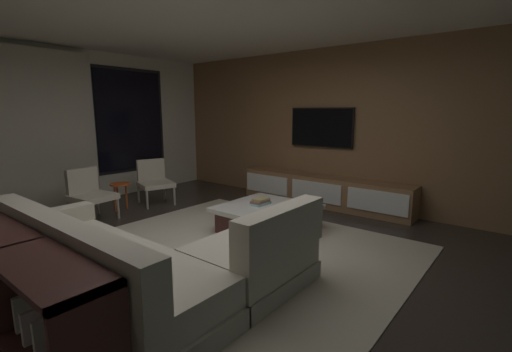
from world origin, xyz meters
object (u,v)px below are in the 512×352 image
object	(u,v)px
sectional_couch	(146,266)
accent_chair_by_curtain	(89,192)
side_stool	(120,188)
mounted_tv	(321,127)
media_console	(324,192)
console_table_behind_couch	(20,289)
book_stack_on_coffee_table	(260,202)
coffee_table	(267,218)
accent_chair_near_window	(154,179)

from	to	relation	value
sectional_couch	accent_chair_by_curtain	bearing A→B (deg)	73.12
side_stool	mounted_tv	xyz separation A→B (m)	(2.55, -2.31, 0.98)
side_stool	mounted_tv	size ratio (longest dim) A/B	0.39
side_stool	media_console	bearing A→B (deg)	-46.62
media_console	console_table_behind_couch	distance (m)	4.65
book_stack_on_coffee_table	media_console	distance (m)	1.68
book_stack_on_coffee_table	media_console	world-z (taller)	media_console
sectional_couch	side_stool	world-z (taller)	sectional_couch
coffee_table	accent_chair_by_curtain	size ratio (longest dim) A/B	1.49
mounted_tv	book_stack_on_coffee_table	bearing A→B (deg)	-177.02
accent_chair_near_window	media_console	distance (m)	3.02
mounted_tv	console_table_behind_couch	bearing A→B (deg)	-176.35
side_stool	coffee_table	bearing A→B (deg)	-74.97
coffee_table	mounted_tv	bearing A→B (deg)	6.72
sectional_couch	coffee_table	xyz separation A→B (m)	(2.04, 0.22, -0.10)
console_table_behind_couch	book_stack_on_coffee_table	bearing A→B (deg)	4.07
console_table_behind_couch	accent_chair_by_curtain	bearing A→B (deg)	55.72
coffee_table	book_stack_on_coffee_table	xyz separation A→B (m)	(0.02, 0.12, 0.21)
accent_chair_near_window	console_table_behind_couch	distance (m)	3.89
console_table_behind_couch	coffee_table	bearing A→B (deg)	1.69
coffee_table	sectional_couch	bearing A→B (deg)	-173.95
coffee_table	side_stool	world-z (taller)	side_stool
book_stack_on_coffee_table	accent_chair_near_window	world-z (taller)	accent_chair_near_window
book_stack_on_coffee_table	console_table_behind_couch	xyz separation A→B (m)	(-2.97, -0.21, 0.02)
book_stack_on_coffee_table	accent_chair_by_curtain	xyz separation A→B (m)	(-1.26, 2.31, 0.04)
book_stack_on_coffee_table	accent_chair_near_window	xyz separation A→B (m)	(-0.06, 2.37, 0.04)
accent_chair_near_window	console_table_behind_couch	xyz separation A→B (m)	(-2.92, -2.58, -0.02)
mounted_tv	console_table_behind_couch	xyz separation A→B (m)	(-4.83, -0.31, -0.93)
accent_chair_by_curtain	console_table_behind_couch	bearing A→B (deg)	-124.28
coffee_table	accent_chair_near_window	size ratio (longest dim) A/B	1.49
coffee_table	console_table_behind_couch	world-z (taller)	console_table_behind_couch
accent_chair_by_curtain	side_stool	xyz separation A→B (m)	(0.56, 0.10, -0.06)
media_console	mounted_tv	distance (m)	1.13
sectional_couch	mounted_tv	xyz separation A→B (m)	(3.91, 0.44, 1.06)
sectional_couch	side_stool	bearing A→B (deg)	63.62
book_stack_on_coffee_table	console_table_behind_couch	bearing A→B (deg)	-175.93
coffee_table	accent_chair_by_curtain	bearing A→B (deg)	117.01
coffee_table	media_console	xyz separation A→B (m)	(1.69, 0.02, 0.06)
sectional_couch	console_table_behind_couch	bearing A→B (deg)	171.93
sectional_couch	media_console	size ratio (longest dim) A/B	0.81
accent_chair_near_window	console_table_behind_couch	size ratio (longest dim) A/B	0.37
coffee_table	mounted_tv	size ratio (longest dim) A/B	0.97
coffee_table	side_stool	xyz separation A→B (m)	(-0.68, 2.53, 0.19)
media_console	coffee_table	bearing A→B (deg)	-179.24
media_console	console_table_behind_couch	size ratio (longest dim) A/B	1.48
book_stack_on_coffee_table	coffee_table	bearing A→B (deg)	-97.58
accent_chair_by_curtain	media_console	world-z (taller)	accent_chair_by_curtain
side_stool	console_table_behind_couch	size ratio (longest dim) A/B	0.22
accent_chair_by_curtain	console_table_behind_couch	world-z (taller)	accent_chair_by_curtain
side_stool	accent_chair_near_window	bearing A→B (deg)	-3.46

